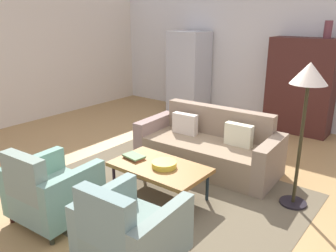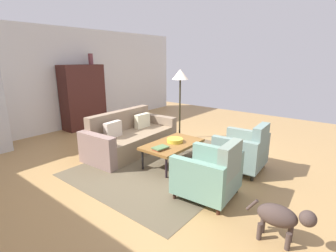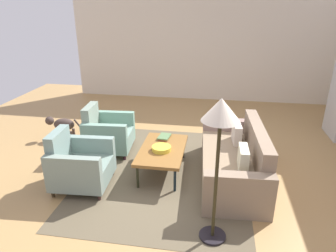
# 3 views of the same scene
# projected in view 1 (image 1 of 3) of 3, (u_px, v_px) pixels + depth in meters

# --- Properties ---
(ground_plane) EXTENTS (10.69, 10.69, 0.00)m
(ground_plane) POSITION_uv_depth(u_px,v_px,m) (186.00, 189.00, 4.52)
(ground_plane) COLOR #A9814D
(wall_back) EXTENTS (8.91, 0.12, 2.80)m
(wall_back) POSITION_uv_depth(u_px,v_px,m) (293.00, 57.00, 6.78)
(wall_back) COLOR silver
(wall_back) RESTS_ON ground
(wall_left) EXTENTS (0.12, 7.23, 2.80)m
(wall_left) POSITION_uv_depth(u_px,v_px,m) (2.00, 57.00, 6.71)
(wall_left) COLOR beige
(wall_left) RESTS_ON ground
(area_rug) EXTENTS (3.40, 2.60, 0.01)m
(area_rug) POSITION_uv_depth(u_px,v_px,m) (162.00, 194.00, 4.40)
(area_rug) COLOR brown
(area_rug) RESTS_ON ground
(couch) EXTENTS (2.15, 1.01, 0.86)m
(couch) POSITION_uv_depth(u_px,v_px,m) (209.00, 148.00, 5.16)
(couch) COLOR #856F55
(couch) RESTS_ON ground
(coffee_table) EXTENTS (1.20, 0.70, 0.42)m
(coffee_table) POSITION_uv_depth(u_px,v_px,m) (159.00, 168.00, 4.24)
(coffee_table) COLOR black
(coffee_table) RESTS_ON ground
(armchair_left) EXTENTS (0.86, 0.86, 0.88)m
(armchair_left) POSITION_uv_depth(u_px,v_px,m) (50.00, 193.00, 3.73)
(armchair_left) COLOR #331E16
(armchair_left) RESTS_ON ground
(armchair_right) EXTENTS (0.85, 0.85, 0.88)m
(armchair_right) POSITION_uv_depth(u_px,v_px,m) (128.00, 235.00, 3.03)
(armchair_right) COLOR #372115
(armchair_right) RESTS_ON ground
(fruit_bowl) EXTENTS (0.31, 0.31, 0.07)m
(fruit_bowl) POSITION_uv_depth(u_px,v_px,m) (164.00, 164.00, 4.17)
(fruit_bowl) COLOR gold
(fruit_bowl) RESTS_ON coffee_table
(book_stack) EXTENTS (0.29, 0.22, 0.04)m
(book_stack) POSITION_uv_depth(u_px,v_px,m) (134.00, 157.00, 4.43)
(book_stack) COLOR brown
(book_stack) RESTS_ON coffee_table
(cabinet) EXTENTS (1.20, 0.51, 1.80)m
(cabinet) POSITION_uv_depth(u_px,v_px,m) (301.00, 86.00, 6.49)
(cabinet) COLOR #401D19
(cabinet) RESTS_ON ground
(vase_tall) EXTENTS (0.14, 0.14, 0.30)m
(vase_tall) POSITION_uv_depth(u_px,v_px,m) (328.00, 29.00, 5.96)
(vase_tall) COLOR brown
(vase_tall) RESTS_ON cabinet
(refrigerator) EXTENTS (0.80, 0.73, 1.85)m
(refrigerator) POSITION_uv_depth(u_px,v_px,m) (189.00, 72.00, 7.89)
(refrigerator) COLOR #B7BABF
(refrigerator) RESTS_ON ground
(floor_lamp) EXTENTS (0.40, 0.40, 1.72)m
(floor_lamp) POSITION_uv_depth(u_px,v_px,m) (308.00, 87.00, 3.72)
(floor_lamp) COLOR black
(floor_lamp) RESTS_ON ground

